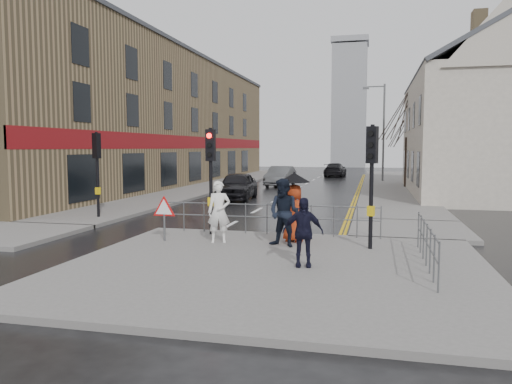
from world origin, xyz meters
The scene contains 25 objects.
ground centered at (0.00, 0.00, 0.00)m, with size 120.00×120.00×0.00m, color black.
near_pavement centered at (3.00, -3.50, 0.07)m, with size 10.00×9.00×0.14m, color #605E5B.
left_pavement centered at (-6.50, 23.00, 0.07)m, with size 4.00×44.00×0.14m, color #605E5B.
right_pavement centered at (6.50, 25.00, 0.07)m, with size 4.00×40.00×0.14m, color #605E5B.
pavement_bridge_right centered at (6.50, 3.00, 0.07)m, with size 4.00×4.20×0.14m, color #605E5B.
pavement_stub_left centered at (-6.50, -1.00, 0.07)m, with size 4.00×4.20×0.14m, color #605E5B.
building_left_terrace centered at (-12.00, 22.00, 5.00)m, with size 8.00×42.00×10.00m, color olive.
building_right_cream centered at (12.00, 18.00, 4.78)m, with size 9.00×16.40×10.10m.
church_tower centered at (1.50, 62.00, 9.00)m, with size 5.00×5.00×18.00m, color gray.
traffic_signal_near_left centered at (0.20, 0.20, 2.46)m, with size 0.28×0.27×3.40m.
traffic_signal_near_right centered at (5.20, -1.00, 2.46)m, with size 0.34×0.33×3.40m.
traffic_signal_far_left centered at (-5.50, 3.00, 2.46)m, with size 0.34×0.33×3.40m.
guard_railing_front centered at (1.95, 0.60, 0.86)m, with size 7.14×0.04×1.00m.
guard_railing_side centered at (6.50, -2.75, 0.84)m, with size 0.04×4.54×1.00m.
warning_sign centered at (-0.80, -1.21, 1.04)m, with size 0.80×0.07×1.35m.
street_lamp centered at (5.82, 28.00, 4.71)m, with size 1.83×0.25×8.00m.
tree_near centered at (7.50, 22.00, 5.14)m, with size 2.40×2.40×6.58m.
tree_far centered at (8.00, 30.00, 4.42)m, with size 2.40×2.40×5.64m.
pedestrian_a centered at (0.87, -1.07, 1.05)m, with size 0.66×0.43×1.81m, color white.
pedestrian_b centered at (2.83, -1.24, 1.10)m, with size 0.93×0.72×1.91m, color black.
pedestrian_with_umbrella centered at (2.99, -0.48, 1.26)m, with size 0.96×0.96×2.05m.
pedestrian_d centered at (3.67, -3.47, 0.95)m, with size 0.95×0.40×1.63m, color black.
car_parked centered at (-2.20, 12.00, 0.77)m, with size 1.83×4.54×1.55m, color black.
car_mid centered at (-1.59, 22.12, 0.76)m, with size 1.60×4.59×1.51m, color #494C4F.
car_far centered at (1.49, 35.64, 0.68)m, with size 1.91×4.71×1.37m, color black.
Camera 1 is at (5.25, -14.91, 2.92)m, focal length 35.00 mm.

